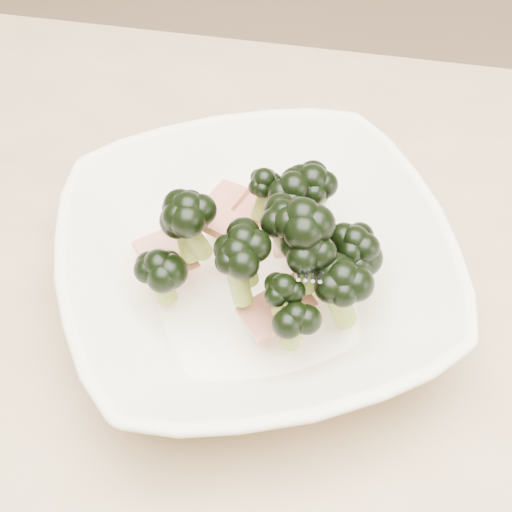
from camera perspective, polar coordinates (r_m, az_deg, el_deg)
name	(u,v)px	position (r m, az deg, el deg)	size (l,w,h in m)	color
dining_table	(293,449)	(0.59, 2.98, -15.14)	(1.20, 0.80, 0.75)	tan
broccoli_dish	(259,265)	(0.51, 0.26, -0.74)	(0.37, 0.37, 0.12)	white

